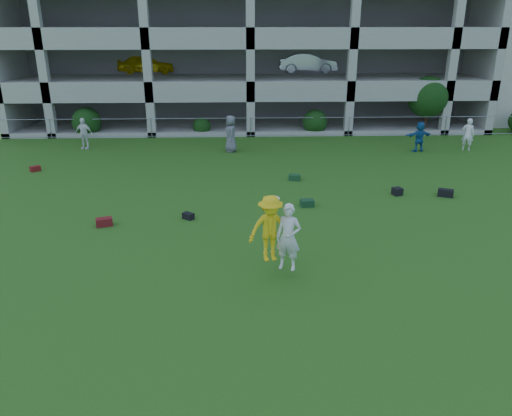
{
  "coord_description": "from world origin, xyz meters",
  "views": [
    {
      "loc": [
        -0.78,
        -11.02,
        6.71
      ],
      "look_at": [
        -0.27,
        3.0,
        1.4
      ],
      "focal_mm": 35.0,
      "sensor_mm": 36.0,
      "label": 1
    }
  ],
  "objects_px": {
    "bystander_b": "(84,133)",
    "frisbee_contest": "(275,231)",
    "crate_d": "(397,191)",
    "bystander_e": "(468,134)",
    "parking_garage": "(247,30)",
    "bystander_c": "(231,134)",
    "bystander_d": "(419,137)"
  },
  "relations": [
    {
      "from": "bystander_b",
      "to": "frisbee_contest",
      "type": "relative_size",
      "value": 0.8
    },
    {
      "from": "bystander_c",
      "to": "frisbee_contest",
      "type": "xyz_separation_m",
      "value": [
        1.37,
        -14.0,
        0.34
      ]
    },
    {
      "from": "bystander_b",
      "to": "parking_garage",
      "type": "relative_size",
      "value": 0.06
    },
    {
      "from": "bystander_b",
      "to": "frisbee_contest",
      "type": "xyz_separation_m",
      "value": [
        9.46,
        -14.9,
        0.46
      ]
    },
    {
      "from": "bystander_d",
      "to": "crate_d",
      "type": "xyz_separation_m",
      "value": [
        -3.3,
        -7.09,
        -0.66
      ]
    },
    {
      "from": "bystander_e",
      "to": "crate_d",
      "type": "height_order",
      "value": "bystander_e"
    },
    {
      "from": "parking_garage",
      "to": "bystander_c",
      "type": "bearing_deg",
      "value": -95.42
    },
    {
      "from": "bystander_b",
      "to": "bystander_e",
      "type": "distance_m",
      "value": 20.98
    },
    {
      "from": "bystander_b",
      "to": "parking_garage",
      "type": "distance_m",
      "value": 15.53
    },
    {
      "from": "bystander_b",
      "to": "crate_d",
      "type": "relative_size",
      "value": 4.89
    },
    {
      "from": "frisbee_contest",
      "to": "bystander_b",
      "type": "bearing_deg",
      "value": 122.41
    },
    {
      "from": "bystander_b",
      "to": "bystander_d",
      "type": "xyz_separation_m",
      "value": [
        18.25,
        -1.26,
        -0.04
      ]
    },
    {
      "from": "bystander_c",
      "to": "crate_d",
      "type": "height_order",
      "value": "bystander_c"
    },
    {
      "from": "bystander_e",
      "to": "parking_garage",
      "type": "bearing_deg",
      "value": -13.02
    },
    {
      "from": "bystander_e",
      "to": "bystander_b",
      "type": "bearing_deg",
      "value": 30.77
    },
    {
      "from": "bystander_c",
      "to": "bystander_d",
      "type": "bearing_deg",
      "value": 77.32
    },
    {
      "from": "crate_d",
      "to": "frisbee_contest",
      "type": "relative_size",
      "value": 0.16
    },
    {
      "from": "frisbee_contest",
      "to": "parking_garage",
      "type": "bearing_deg",
      "value": 90.45
    },
    {
      "from": "bystander_b",
      "to": "parking_garage",
      "type": "xyz_separation_m",
      "value": [
        9.25,
        11.36,
        5.16
      ]
    },
    {
      "from": "bystander_c",
      "to": "frisbee_contest",
      "type": "bearing_deg",
      "value": -5.11
    },
    {
      "from": "bystander_b",
      "to": "parking_garage",
      "type": "height_order",
      "value": "parking_garage"
    },
    {
      "from": "bystander_d",
      "to": "bystander_e",
      "type": "xyz_separation_m",
      "value": [
        2.7,
        0.14,
        0.07
      ]
    },
    {
      "from": "bystander_c",
      "to": "bystander_d",
      "type": "distance_m",
      "value": 10.16
    },
    {
      "from": "bystander_e",
      "to": "frisbee_contest",
      "type": "bearing_deg",
      "value": 84.01
    },
    {
      "from": "frisbee_contest",
      "to": "parking_garage",
      "type": "relative_size",
      "value": 0.07
    },
    {
      "from": "bystander_d",
      "to": "bystander_e",
      "type": "bearing_deg",
      "value": 171.32
    },
    {
      "from": "bystander_d",
      "to": "bystander_b",
      "type": "bearing_deg",
      "value": -15.57
    },
    {
      "from": "crate_d",
      "to": "frisbee_contest",
      "type": "bearing_deg",
      "value": -129.9
    },
    {
      "from": "crate_d",
      "to": "bystander_b",
      "type": "bearing_deg",
      "value": 150.83
    },
    {
      "from": "crate_d",
      "to": "parking_garage",
      "type": "relative_size",
      "value": 0.01
    },
    {
      "from": "bystander_b",
      "to": "crate_d",
      "type": "xyz_separation_m",
      "value": [
        14.94,
        -8.34,
        -0.71
      ]
    },
    {
      "from": "bystander_c",
      "to": "frisbee_contest",
      "type": "height_order",
      "value": "frisbee_contest"
    }
  ]
}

